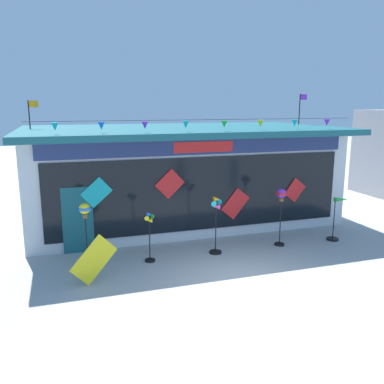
# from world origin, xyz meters

# --- Properties ---
(ground_plane) EXTENTS (80.00, 80.00, 0.00)m
(ground_plane) POSITION_xyz_m (0.00, 0.00, 0.00)
(ground_plane) COLOR #ADAAA5
(kite_shop_building) EXTENTS (11.37, 6.54, 4.80)m
(kite_shop_building) POSITION_xyz_m (0.20, 6.52, 1.80)
(kite_shop_building) COLOR silver
(kite_shop_building) RESTS_ON ground_plane
(wind_spinner_far_left) EXTENTS (0.32, 0.32, 1.86)m
(wind_spinner_far_left) POSITION_xyz_m (-3.61, 2.22, 1.41)
(wind_spinner_far_left) COLOR black
(wind_spinner_far_left) RESTS_ON ground_plane
(wind_spinner_left) EXTENTS (0.31, 0.29, 1.46)m
(wind_spinner_left) POSITION_xyz_m (-1.88, 2.30, 0.84)
(wind_spinner_left) COLOR black
(wind_spinner_left) RESTS_ON ground_plane
(wind_spinner_center_left) EXTENTS (0.40, 0.37, 1.76)m
(wind_spinner_center_left) POSITION_xyz_m (0.13, 2.35, 1.09)
(wind_spinner_center_left) COLOR black
(wind_spinner_center_left) RESTS_ON ground_plane
(wind_spinner_center_right) EXTENTS (0.32, 0.32, 1.83)m
(wind_spinner_center_right) POSITION_xyz_m (2.31, 2.40, 1.38)
(wind_spinner_center_right) COLOR black
(wind_spinner_center_right) RESTS_ON ground_plane
(wind_spinner_right) EXTENTS (0.68, 0.39, 1.43)m
(wind_spinner_right) POSITION_xyz_m (4.36, 2.33, 0.80)
(wind_spinner_right) COLOR black
(wind_spinner_right) RESTS_ON ground_plane
(display_kite_on_ground) EXTENTS (1.21, 0.32, 1.21)m
(display_kite_on_ground) POSITION_xyz_m (-3.50, 1.36, 0.61)
(display_kite_on_ground) COLOR yellow
(display_kite_on_ground) RESTS_ON ground_plane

